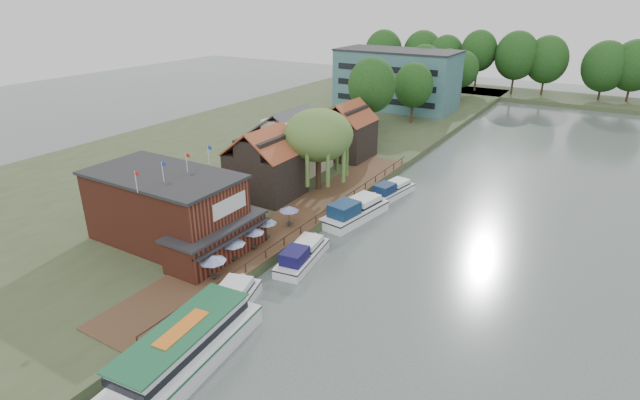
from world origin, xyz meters
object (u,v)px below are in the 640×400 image
Objects in this scene: hotel_block at (397,79)px; umbrella_2 at (254,239)px; cottage_b at (291,140)px; swan at (201,338)px; willow at (318,150)px; cruiser_1 at (302,252)px; pub at (180,212)px; cottage_c at (347,130)px; cruiser_3 at (392,189)px; umbrella_3 at (266,229)px; cottage_a at (265,163)px; umbrella_0 at (213,268)px; cruiser_0 at (226,303)px; umbrella_1 at (233,250)px; tour_boat at (177,354)px; umbrella_4 at (289,216)px; cruiser_2 at (355,208)px.

umbrella_2 is (14.70, -68.20, -4.86)m from hotel_block.
cottage_b is 21.82× the size of swan.
cruiser_1 is (7.52, -15.27, -5.11)m from willow.
pub is 34.01m from cottage_c.
cruiser_3 is (11.48, -8.96, -4.19)m from cottage_c.
cottage_b is 0.92× the size of willow.
cottage_a is at bearing 127.03° from umbrella_3.
umbrella_0 is at bearing -85.41° from umbrella_3.
pub reaches higher than swan.
cottage_a is at bearing 122.27° from umbrella_2.
cruiser_0 is 10.42m from cruiser_1.
umbrella_3 is 0.27× the size of cruiser_3.
umbrella_1 is 6.95m from cruiser_0.
tour_boat is (5.74, -17.73, -0.62)m from umbrella_3.
tour_boat is at bearing -66.72° from cottage_b.
umbrella_2 is (0.18, 2.88, 0.00)m from umbrella_1.
umbrella_0 is at bearing -87.74° from umbrella_4.
cruiser_1 is at bearing 70.95° from cruiser_0.
cruiser_2 is 24.77× the size of swan.
tour_boat reaches higher than cruiser_1.
hotel_block is 1.66× the size of tour_boat.
umbrella_0 is at bearing 123.37° from swan.
willow is at bearing -75.96° from cottage_c.
umbrella_1 is 1.01× the size of umbrella_4.
cruiser_0 is (3.39, -2.27, -1.10)m from umbrella_0.
umbrella_3 reaches higher than cruiser_3.
cruiser_0 is 7.12m from tour_boat.
umbrella_0 is (7.11, -37.40, -2.96)m from cottage_c.
cottage_b is 1.13× the size of cottage_c.
umbrella_0 is 0.16× the size of tour_boat.
cruiser_0 is at bearing -33.77° from umbrella_0.
willow is (3.50, 20.00, 1.56)m from pub.
umbrella_1 is 0.22× the size of cruiser_2.
cruiser_1 is at bearing -63.76° from willow.
cottage_a is 10.44m from cottage_b.
hotel_block is at bearing 87.36° from cruiser_0.
umbrella_1 reaches higher than tour_boat.
umbrella_3 is 11.62m from cruiser_0.
hotel_block is 10.69× the size of umbrella_4.
cottage_a is at bearing -82.87° from hotel_block.
cottage_b is at bearing 113.57° from swan.
willow is at bearing 99.25° from tour_boat.
umbrella_4 is 8.53m from cruiser_2.
willow is (4.50, 5.00, 0.96)m from cottage_a.
pub is at bearing -141.29° from umbrella_3.
hotel_block is 52.29m from willow.
cruiser_3 is at bearing 77.89° from umbrella_2.
cottage_c is 3.58× the size of umbrella_4.
cruiser_2 is at bearing 56.73° from pub.
tour_boat is (8.67, -32.57, -4.54)m from willow.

